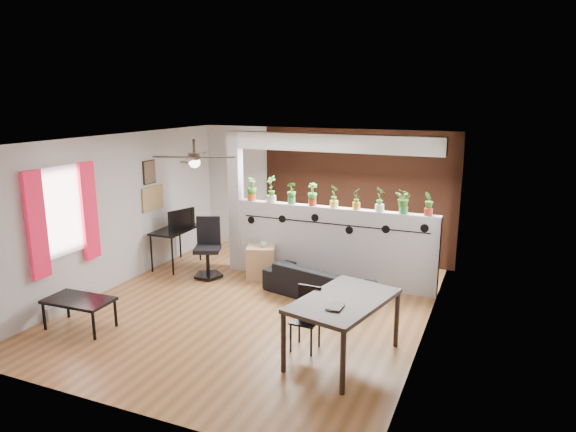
{
  "coord_description": "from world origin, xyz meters",
  "views": [
    {
      "loc": [
        3.43,
        -6.73,
        3.22
      ],
      "look_at": [
        0.32,
        0.6,
        1.35
      ],
      "focal_mm": 32.0,
      "sensor_mm": 36.0,
      "label": 1
    }
  ],
  "objects_px": {
    "potted_plant_8": "(429,203)",
    "computer_desk": "(176,232)",
    "potted_plant_5": "(357,198)",
    "potted_plant_7": "(404,201)",
    "potted_plant_6": "(380,198)",
    "coffee_table": "(79,302)",
    "dining_table": "(343,305)",
    "cup": "(263,244)",
    "sofa": "(318,282)",
    "office_chair": "(208,251)",
    "potted_plant_2": "(291,192)",
    "cube_shelf": "(261,263)",
    "ceiling_fan": "(194,159)",
    "potted_plant_1": "(271,188)",
    "potted_plant_0": "(252,188)",
    "potted_plant_3": "(312,194)",
    "potted_plant_4": "(334,195)"
  },
  "relations": [
    {
      "from": "sofa",
      "to": "potted_plant_5",
      "type": "bearing_deg",
      "value": -105.07
    },
    {
      "from": "potted_plant_5",
      "to": "cube_shelf",
      "type": "height_order",
      "value": "potted_plant_5"
    },
    {
      "from": "potted_plant_3",
      "to": "potted_plant_2",
      "type": "bearing_deg",
      "value": -180.0
    },
    {
      "from": "potted_plant_4",
      "to": "dining_table",
      "type": "distance_m",
      "value": 2.86
    },
    {
      "from": "potted_plant_8",
      "to": "coffee_table",
      "type": "distance_m",
      "value": 5.46
    },
    {
      "from": "potted_plant_2",
      "to": "potted_plant_6",
      "type": "distance_m",
      "value": 1.58
    },
    {
      "from": "potted_plant_8",
      "to": "computer_desk",
      "type": "distance_m",
      "value": 4.73
    },
    {
      "from": "potted_plant_6",
      "to": "cup",
      "type": "relative_size",
      "value": 3.44
    },
    {
      "from": "potted_plant_7",
      "to": "cup",
      "type": "height_order",
      "value": "potted_plant_7"
    },
    {
      "from": "potted_plant_4",
      "to": "dining_table",
      "type": "relative_size",
      "value": 0.25
    },
    {
      "from": "computer_desk",
      "to": "dining_table",
      "type": "xyz_separation_m",
      "value": [
        4.02,
        -2.22,
        0.04
      ]
    },
    {
      "from": "potted_plant_7",
      "to": "potted_plant_0",
      "type": "bearing_deg",
      "value": 180.0
    },
    {
      "from": "potted_plant_6",
      "to": "office_chair",
      "type": "height_order",
      "value": "potted_plant_6"
    },
    {
      "from": "potted_plant_2",
      "to": "potted_plant_7",
      "type": "xyz_separation_m",
      "value": [
        1.97,
        0.0,
        0.01
      ]
    },
    {
      "from": "potted_plant_5",
      "to": "potted_plant_7",
      "type": "relative_size",
      "value": 0.93
    },
    {
      "from": "potted_plant_0",
      "to": "potted_plant_2",
      "type": "distance_m",
      "value": 0.79
    },
    {
      "from": "potted_plant_0",
      "to": "potted_plant_6",
      "type": "xyz_separation_m",
      "value": [
        2.37,
        -0.0,
        -0.0
      ]
    },
    {
      "from": "potted_plant_4",
      "to": "dining_table",
      "type": "height_order",
      "value": "potted_plant_4"
    },
    {
      "from": "potted_plant_7",
      "to": "dining_table",
      "type": "relative_size",
      "value": 0.25
    },
    {
      "from": "potted_plant_1",
      "to": "potted_plant_4",
      "type": "height_order",
      "value": "potted_plant_1"
    },
    {
      "from": "ceiling_fan",
      "to": "potted_plant_2",
      "type": "bearing_deg",
      "value": 65.77
    },
    {
      "from": "sofa",
      "to": "potted_plant_8",
      "type": "bearing_deg",
      "value": -141.17
    },
    {
      "from": "potted_plant_5",
      "to": "cup",
      "type": "xyz_separation_m",
      "value": [
        -1.58,
        -0.34,
        -0.9
      ]
    },
    {
      "from": "potted_plant_2",
      "to": "potted_plant_3",
      "type": "bearing_deg",
      "value": 0.0
    },
    {
      "from": "ceiling_fan",
      "to": "sofa",
      "type": "xyz_separation_m",
      "value": [
        1.58,
        1.07,
        -2.06
      ]
    },
    {
      "from": "ceiling_fan",
      "to": "potted_plant_3",
      "type": "xyz_separation_m",
      "value": [
        1.21,
        1.8,
        -0.75
      ]
    },
    {
      "from": "computer_desk",
      "to": "dining_table",
      "type": "bearing_deg",
      "value": -28.93
    },
    {
      "from": "computer_desk",
      "to": "office_chair",
      "type": "relative_size",
      "value": 0.98
    },
    {
      "from": "potted_plant_7",
      "to": "cup",
      "type": "xyz_separation_m",
      "value": [
        -2.37,
        -0.34,
        -0.92
      ]
    },
    {
      "from": "cube_shelf",
      "to": "cup",
      "type": "xyz_separation_m",
      "value": [
        0.05,
        0.0,
        0.35
      ]
    },
    {
      "from": "potted_plant_0",
      "to": "cube_shelf",
      "type": "height_order",
      "value": "potted_plant_0"
    },
    {
      "from": "potted_plant_1",
      "to": "dining_table",
      "type": "relative_size",
      "value": 0.29
    },
    {
      "from": "ceiling_fan",
      "to": "potted_plant_5",
      "type": "height_order",
      "value": "ceiling_fan"
    },
    {
      "from": "potted_plant_6",
      "to": "coffee_table",
      "type": "bearing_deg",
      "value": -137.8
    },
    {
      "from": "potted_plant_1",
      "to": "potted_plant_6",
      "type": "relative_size",
      "value": 1.14
    },
    {
      "from": "potted_plant_7",
      "to": "potted_plant_2",
      "type": "bearing_deg",
      "value": 180.0
    },
    {
      "from": "dining_table",
      "to": "potted_plant_6",
      "type": "bearing_deg",
      "value": 93.92
    },
    {
      "from": "ceiling_fan",
      "to": "cup",
      "type": "relative_size",
      "value": 9.73
    },
    {
      "from": "potted_plant_1",
      "to": "potted_plant_2",
      "type": "relative_size",
      "value": 1.24
    },
    {
      "from": "office_chair",
      "to": "dining_table",
      "type": "xyz_separation_m",
      "value": [
        3.14,
        -1.95,
        0.24
      ]
    },
    {
      "from": "potted_plant_5",
      "to": "coffee_table",
      "type": "relative_size",
      "value": 0.39
    },
    {
      "from": "potted_plant_5",
      "to": "cube_shelf",
      "type": "relative_size",
      "value": 0.63
    },
    {
      "from": "potted_plant_0",
      "to": "ceiling_fan",
      "type": "bearing_deg",
      "value": -90.64
    },
    {
      "from": "potted_plant_0",
      "to": "potted_plant_5",
      "type": "relative_size",
      "value": 1.13
    },
    {
      "from": "cup",
      "to": "potted_plant_6",
      "type": "bearing_deg",
      "value": 9.75
    },
    {
      "from": "potted_plant_6",
      "to": "cube_shelf",
      "type": "bearing_deg",
      "value": -170.48
    },
    {
      "from": "ceiling_fan",
      "to": "potted_plant_3",
      "type": "bearing_deg",
      "value": 56.2
    },
    {
      "from": "potted_plant_0",
      "to": "dining_table",
      "type": "height_order",
      "value": "potted_plant_0"
    },
    {
      "from": "potted_plant_2",
      "to": "sofa",
      "type": "relative_size",
      "value": 0.23
    },
    {
      "from": "dining_table",
      "to": "ceiling_fan",
      "type": "bearing_deg",
      "value": 163.52
    }
  ]
}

